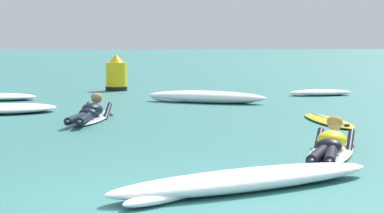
{
  "coord_description": "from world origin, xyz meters",
  "views": [
    {
      "loc": [
        -0.36,
        -6.34,
        1.63
      ],
      "look_at": [
        0.55,
        5.28,
        0.42
      ],
      "focal_mm": 64.86,
      "sensor_mm": 36.0,
      "label": 1
    }
  ],
  "objects_px": {
    "drifting_surfboard": "(328,121)",
    "surfer_far": "(90,114)",
    "surfer_near": "(331,146)",
    "channel_marker_buoy": "(116,76)"
  },
  "relations": [
    {
      "from": "channel_marker_buoy",
      "to": "surfer_far",
      "type": "bearing_deg",
      "value": -92.13
    },
    {
      "from": "surfer_far",
      "to": "drifting_surfboard",
      "type": "distance_m",
      "value": 4.48
    },
    {
      "from": "surfer_far",
      "to": "drifting_surfboard",
      "type": "relative_size",
      "value": 1.11
    },
    {
      "from": "surfer_near",
      "to": "drifting_surfboard",
      "type": "relative_size",
      "value": 1.07
    },
    {
      "from": "surfer_far",
      "to": "channel_marker_buoy",
      "type": "height_order",
      "value": "channel_marker_buoy"
    },
    {
      "from": "surfer_near",
      "to": "surfer_far",
      "type": "distance_m",
      "value": 5.37
    },
    {
      "from": "surfer_near",
      "to": "drifting_surfboard",
      "type": "xyz_separation_m",
      "value": [
        0.95,
        3.53,
        -0.1
      ]
    },
    {
      "from": "surfer_far",
      "to": "channel_marker_buoy",
      "type": "relative_size",
      "value": 2.44
    },
    {
      "from": "surfer_near",
      "to": "drifting_surfboard",
      "type": "distance_m",
      "value": 3.65
    },
    {
      "from": "drifting_surfboard",
      "to": "surfer_far",
      "type": "bearing_deg",
      "value": 172.82
    }
  ]
}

